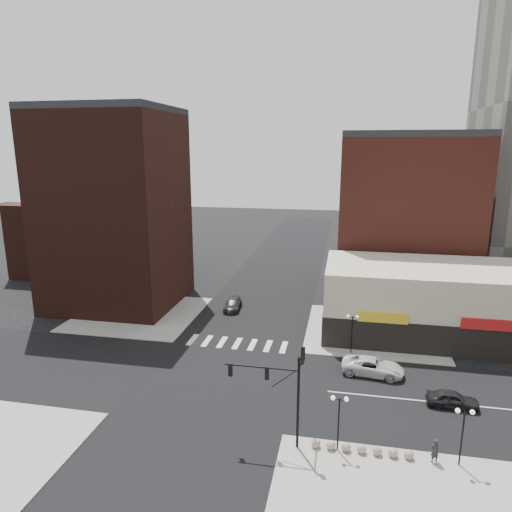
# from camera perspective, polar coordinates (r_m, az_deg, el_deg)

# --- Properties ---
(ground) EXTENTS (240.00, 240.00, 0.00)m
(ground) POSITION_cam_1_polar(r_m,az_deg,el_deg) (43.33, -4.86, -15.25)
(ground) COLOR black
(ground) RESTS_ON ground
(road_ew) EXTENTS (200.00, 14.00, 0.02)m
(road_ew) POSITION_cam_1_polar(r_m,az_deg,el_deg) (43.33, -4.86, -15.24)
(road_ew) COLOR black
(road_ew) RESTS_ON ground
(road_ns) EXTENTS (14.00, 200.00, 0.02)m
(road_ns) POSITION_cam_1_polar(r_m,az_deg,el_deg) (43.33, -4.86, -15.23)
(road_ns) COLOR black
(road_ns) RESTS_ON ground
(sidewalk_nw) EXTENTS (15.00, 15.00, 0.12)m
(sidewalk_nw) POSITION_cam_1_polar(r_m,az_deg,el_deg) (60.56, -14.40, -7.01)
(sidewalk_nw) COLOR gray
(sidewalk_nw) RESTS_ON ground
(sidewalk_ne) EXTENTS (15.00, 15.00, 0.12)m
(sidewalk_ne) POSITION_cam_1_polar(r_m,az_deg,el_deg) (55.13, 14.35, -9.07)
(sidewalk_ne) COLOR gray
(sidewalk_ne) RESTS_ON ground
(building_nw) EXTENTS (16.00, 15.00, 25.00)m
(building_nw) POSITION_cam_1_polar(r_m,az_deg,el_deg) (63.08, -17.21, 5.30)
(building_nw) COLOR black
(building_nw) RESTS_ON ground
(building_nw_low) EXTENTS (20.00, 18.00, 12.00)m
(building_nw_low) POSITION_cam_1_polar(r_m,az_deg,el_deg) (83.77, -19.79, 2.47)
(building_nw_low) COLOR black
(building_nw_low) RESTS_ON ground
(building_ne_midrise) EXTENTS (18.00, 15.00, 22.00)m
(building_ne_midrise) POSITION_cam_1_polar(r_m,az_deg,el_deg) (67.19, 18.11, 4.40)
(building_ne_midrise) COLOR maroon
(building_ne_midrise) RESTS_ON ground
(building_ne_row) EXTENTS (24.20, 12.20, 8.00)m
(building_ne_row) POSITION_cam_1_polar(r_m,az_deg,el_deg) (55.29, 21.29, -5.93)
(building_ne_row) COLOR beige
(building_ne_row) RESTS_ON ground
(traffic_signal) EXTENTS (5.59, 3.09, 7.77)m
(traffic_signal) POSITION_cam_1_polar(r_m,az_deg,el_deg) (32.90, 3.68, -15.29)
(traffic_signal) COLOR black
(traffic_signal) RESTS_ON ground
(street_lamp_se_a) EXTENTS (1.22, 0.32, 4.16)m
(street_lamp_se_a) POSITION_cam_1_polar(r_m,az_deg,el_deg) (33.40, 10.35, -18.34)
(street_lamp_se_a) COLOR black
(street_lamp_se_a) RESTS_ON sidewalk_se
(street_lamp_se_b) EXTENTS (1.22, 0.32, 4.16)m
(street_lamp_se_b) POSITION_cam_1_polar(r_m,az_deg,el_deg) (34.38, 24.53, -18.43)
(street_lamp_se_b) COLOR black
(street_lamp_se_b) RESTS_ON sidewalk_se
(street_lamp_ne) EXTENTS (1.22, 0.32, 4.16)m
(street_lamp_ne) POSITION_cam_1_polar(r_m,az_deg,el_deg) (47.79, 11.94, -8.32)
(street_lamp_ne) COLOR black
(street_lamp_ne) RESTS_ON sidewalk_ne
(bollard_row) EXTENTS (6.95, 0.65, 0.65)m
(bollard_row) POSITION_cam_1_polar(r_m,az_deg,el_deg) (35.02, 13.06, -22.42)
(bollard_row) COLOR #9E816D
(bollard_row) RESTS_ON sidewalk_se
(white_suv) EXTENTS (5.98, 3.29, 1.59)m
(white_suv) POSITION_cam_1_polar(r_m,az_deg,el_deg) (45.21, 14.40, -13.23)
(white_suv) COLOR silver
(white_suv) RESTS_ON ground
(dark_sedan_east) EXTENTS (4.17, 1.86, 1.39)m
(dark_sedan_east) POSITION_cam_1_polar(r_m,az_deg,el_deg) (42.25, 23.36, -16.11)
(dark_sedan_east) COLOR black
(dark_sedan_east) RESTS_ON ground
(dark_sedan_north) EXTENTS (2.34, 4.96, 1.40)m
(dark_sedan_north) POSITION_cam_1_polar(r_m,az_deg,el_deg) (60.25, -2.92, -6.04)
(dark_sedan_north) COLOR black
(dark_sedan_north) RESTS_ON ground
(pedestrian) EXTENTS (0.74, 0.65, 1.72)m
(pedestrian) POSITION_cam_1_polar(r_m,az_deg,el_deg) (35.28, 21.44, -21.70)
(pedestrian) COLOR #252328
(pedestrian) RESTS_ON sidewalk_se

